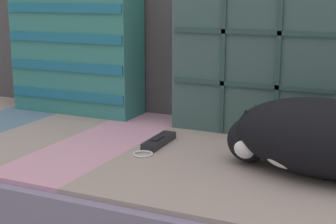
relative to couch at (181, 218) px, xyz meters
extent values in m
cube|color=slate|center=(0.00, 0.00, 0.09)|extent=(1.86, 0.82, 0.21)
cube|color=gray|center=(-0.40, -0.02, 0.20)|extent=(0.20, 0.74, 0.01)
cube|color=#C6899E|center=(-0.20, -0.02, 0.20)|extent=(0.20, 0.74, 0.01)
cube|color=gray|center=(0.00, -0.02, 0.20)|extent=(0.20, 0.74, 0.01)
cube|color=gray|center=(0.20, -0.02, 0.20)|extent=(0.20, 0.74, 0.01)
cube|color=#474242|center=(0.00, 0.35, 0.45)|extent=(1.86, 0.14, 0.49)
cube|color=#38514C|center=(0.13, 0.21, 0.41)|extent=(0.45, 0.13, 0.42)
cube|color=#28423D|center=(0.13, 0.14, 0.35)|extent=(0.43, 0.01, 0.01)
cube|color=#28423D|center=(0.06, 0.14, 0.41)|extent=(0.01, 0.01, 0.40)
cube|color=#28423D|center=(0.13, 0.14, 0.48)|extent=(0.43, 0.01, 0.01)
cube|color=#28423D|center=(0.21, 0.14, 0.41)|extent=(0.01, 0.01, 0.40)
cube|color=#337A70|center=(-0.46, 0.21, 0.40)|extent=(0.42, 0.13, 0.40)
cube|color=#1E667F|center=(-0.46, 0.14, 0.27)|extent=(0.41, 0.01, 0.03)
cube|color=#1E667F|center=(-0.46, 0.14, 0.36)|extent=(0.41, 0.01, 0.03)
cube|color=#1E667F|center=(-0.46, 0.14, 0.45)|extent=(0.41, 0.01, 0.03)
cube|color=#1E667F|center=(-0.46, 0.14, 0.54)|extent=(0.41, 0.01, 0.03)
ellipsoid|color=black|center=(0.36, -0.09, 0.29)|extent=(0.40, 0.25, 0.17)
sphere|color=black|center=(0.20, -0.07, 0.26)|extent=(0.10, 0.10, 0.10)
sphere|color=white|center=(0.20, -0.10, 0.25)|extent=(0.06, 0.06, 0.06)
ellipsoid|color=white|center=(0.30, -0.14, 0.26)|extent=(0.11, 0.05, 0.07)
cone|color=black|center=(0.19, -0.10, 0.32)|extent=(0.04, 0.04, 0.04)
cone|color=black|center=(0.20, -0.04, 0.32)|extent=(0.04, 0.04, 0.04)
cube|color=black|center=(-0.05, -0.03, 0.21)|extent=(0.04, 0.14, 0.02)
cube|color=black|center=(-0.05, -0.04, 0.22)|extent=(0.02, 0.05, 0.00)
cube|color=black|center=(-0.05, 0.04, 0.21)|extent=(0.03, 0.01, 0.02)
torus|color=silver|center=(-0.05, -0.12, 0.21)|extent=(0.05, 0.05, 0.01)
camera|label=1|loc=(0.50, -1.16, 0.58)|focal=55.00mm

